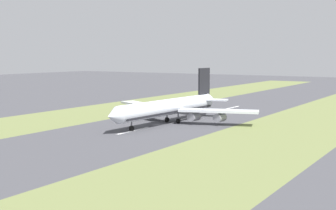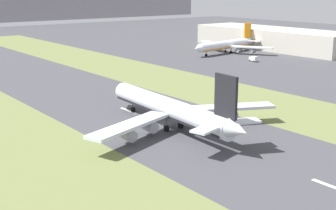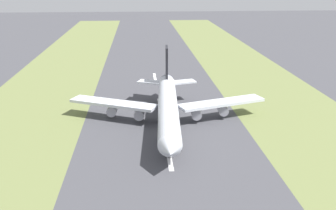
% 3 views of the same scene
% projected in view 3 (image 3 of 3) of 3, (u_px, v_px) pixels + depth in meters
% --- Properties ---
extents(ground_plane, '(800.00, 800.00, 0.00)m').
position_uv_depth(ground_plane, '(165.00, 132.00, 116.96)').
color(ground_plane, '#424247').
extents(grass_median_west, '(40.00, 600.00, 0.01)m').
position_uv_depth(grass_median_west, '(311.00, 128.00, 120.21)').
color(grass_median_west, olive).
rests_on(grass_median_west, ground).
extents(grass_median_east, '(40.00, 600.00, 0.01)m').
position_uv_depth(grass_median_east, '(10.00, 136.00, 113.71)').
color(grass_median_east, olive).
rests_on(grass_median_east, ground).
extents(centreline_dash_near, '(1.20, 18.00, 0.01)m').
position_uv_depth(centreline_dash_near, '(155.00, 78.00, 177.80)').
color(centreline_dash_near, silver).
rests_on(centreline_dash_near, ground).
extents(centreline_dash_mid, '(1.20, 18.00, 0.01)m').
position_uv_depth(centreline_dash_mid, '(160.00, 106.00, 139.96)').
color(centreline_dash_mid, silver).
rests_on(centreline_dash_mid, ground).
extents(centreline_dash_far, '(1.20, 18.00, 0.01)m').
position_uv_depth(centreline_dash_far, '(169.00, 155.00, 102.12)').
color(centreline_dash_far, silver).
rests_on(centreline_dash_far, ground).
extents(airplane_main_jet, '(64.03, 67.21, 20.20)m').
position_uv_depth(airplane_main_jet, '(168.00, 106.00, 121.04)').
color(airplane_main_jet, silver).
rests_on(airplane_main_jet, ground).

